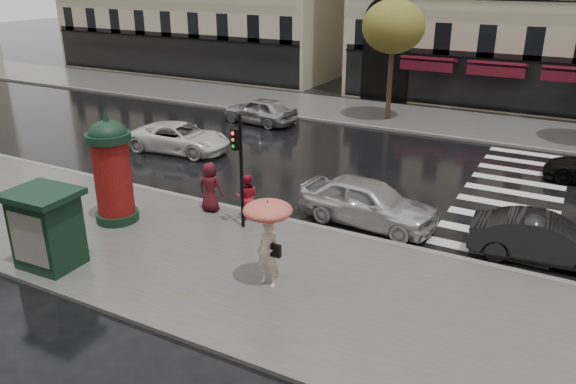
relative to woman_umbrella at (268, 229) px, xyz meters
The scene contains 17 objects.
ground 2.34m from the woman_umbrella, 140.83° to the left, with size 160.00×160.00×0.00m, color black.
near_sidewalk 2.13m from the woman_umbrella, 158.30° to the left, with size 90.00×7.00×0.12m, color #474744.
far_sidewalk 20.09m from the woman_umbrella, 93.44° to the left, with size 90.00×6.00×0.12m, color #474744.
near_kerb 4.48m from the woman_umbrella, 106.78° to the left, with size 90.00×0.25×0.14m, color slate.
far_kerb 17.10m from the woman_umbrella, 94.04° to the left, with size 90.00×0.25×0.14m, color slate.
zebra_crossing 11.75m from the woman_umbrella, 65.59° to the left, with size 3.60×11.75×0.01m, color silver.
tree_far_left 19.54m from the woman_umbrella, 99.57° to the left, with size 3.40×3.40×6.64m.
woman_umbrella is the anchor object (origin of this frame).
woman_red 4.47m from the woman_umbrella, 129.73° to the left, with size 0.77×0.60×1.59m, color #B8162C.
man_burgundy 5.54m from the woman_umbrella, 141.98° to the left, with size 0.86×0.56×1.76m, color #4D0F1A.
morris_column 6.74m from the woman_umbrella, 169.77° to the left, with size 1.45×1.45×3.90m.
traffic_light 3.83m from the woman_umbrella, 134.08° to the left, with size 0.28×0.37×3.80m.
newsstand 6.37m from the woman_umbrella, 161.45° to the right, with size 1.95×1.67×2.28m.
car_silver 5.33m from the woman_umbrella, 80.85° to the left, with size 1.89×4.70×1.60m, color silver.
car_darkgrey 8.25m from the woman_umbrella, 39.24° to the left, with size 1.47×4.21×1.39m, color black.
car_white 13.21m from the woman_umbrella, 138.80° to the left, with size 2.24×4.86×1.35m, color white.
car_far_silver 17.58m from the woman_umbrella, 121.77° to the left, with size 1.75×4.36×1.49m, color #A6A7AB.
Camera 1 is at (7.92, -12.33, 8.02)m, focal length 35.00 mm.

